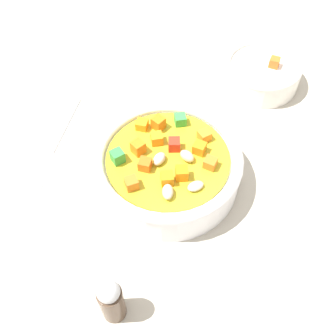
{
  "coord_description": "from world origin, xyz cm",
  "views": [
    {
      "loc": [
        28.81,
        -16.02,
        47.37
      ],
      "look_at": [
        0.0,
        0.0,
        2.79
      ],
      "focal_mm": 43.22,
      "sensor_mm": 36.0,
      "label": 1
    }
  ],
  "objects_px": {
    "soup_bowl_main": "(168,166)",
    "pepper_shaker": "(111,300)",
    "spoon": "(50,154)",
    "side_bowl_small": "(262,72)"
  },
  "relations": [
    {
      "from": "side_bowl_small",
      "to": "pepper_shaker",
      "type": "xyz_separation_m",
      "value": [
        0.23,
        -0.38,
        0.02
      ]
    },
    {
      "from": "soup_bowl_main",
      "to": "side_bowl_small",
      "type": "xyz_separation_m",
      "value": [
        -0.1,
        0.24,
        -0.01
      ]
    },
    {
      "from": "pepper_shaker",
      "to": "soup_bowl_main",
      "type": "bearing_deg",
      "value": 132.64
    },
    {
      "from": "pepper_shaker",
      "to": "side_bowl_small",
      "type": "bearing_deg",
      "value": 121.56
    },
    {
      "from": "side_bowl_small",
      "to": "pepper_shaker",
      "type": "relative_size",
      "value": 1.65
    },
    {
      "from": "spoon",
      "to": "side_bowl_small",
      "type": "xyz_separation_m",
      "value": [
        0.02,
        0.37,
        0.02
      ]
    },
    {
      "from": "spoon",
      "to": "pepper_shaker",
      "type": "bearing_deg",
      "value": 39.38
    },
    {
      "from": "soup_bowl_main",
      "to": "pepper_shaker",
      "type": "bearing_deg",
      "value": -47.36
    },
    {
      "from": "side_bowl_small",
      "to": "spoon",
      "type": "bearing_deg",
      "value": -93.4
    },
    {
      "from": "soup_bowl_main",
      "to": "side_bowl_small",
      "type": "height_order",
      "value": "soup_bowl_main"
    }
  ]
}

